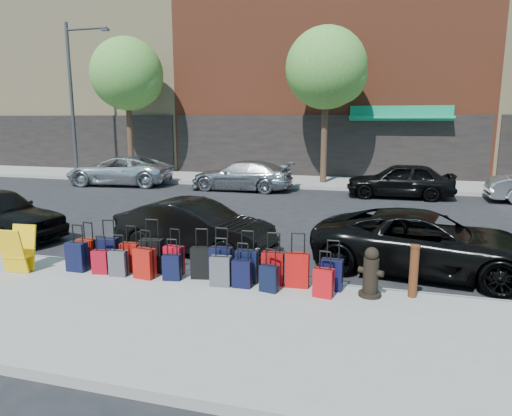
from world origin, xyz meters
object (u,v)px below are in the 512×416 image
(fire_hydrant, at_px, (371,274))
(car_near_2, at_px, (426,243))
(bollard, at_px, (414,270))
(display_rack, at_px, (18,250))
(car_far_1, at_px, (242,176))
(car_far_0, at_px, (119,171))
(tree_center, at_px, (329,70))
(streetlight, at_px, (74,91))
(tree_left, at_px, (129,76))
(car_near_1, at_px, (195,227))
(car_far_2, at_px, (400,180))
(suitcase_front_5, at_px, (202,263))

(fire_hydrant, relative_size, car_near_2, 0.19)
(bollard, height_order, display_rack, display_rack)
(car_far_1, bearing_deg, fire_hydrant, 27.69)
(bollard, bearing_deg, car_far_0, 138.33)
(display_rack, distance_m, car_far_0, 13.56)
(tree_center, xyz_separation_m, streetlight, (-13.44, -0.70, -0.75))
(tree_left, relative_size, tree_center, 1.00)
(car_near_1, bearing_deg, bollard, -103.35)
(streetlight, height_order, car_near_2, streetlight)
(streetlight, height_order, car_far_1, streetlight)
(fire_hydrant, bearing_deg, car_near_2, 83.85)
(bollard, bearing_deg, tree_left, 134.12)
(tree_center, distance_m, bollard, 15.38)
(streetlight, height_order, display_rack, streetlight)
(fire_hydrant, height_order, bollard, bollard)
(car_far_0, bearing_deg, car_far_1, 83.69)
(tree_center, height_order, fire_hydrant, tree_center)
(tree_left, bearing_deg, car_near_1, -54.11)
(fire_hydrant, distance_m, car_far_0, 17.09)
(car_far_2, bearing_deg, bollard, -2.02)
(tree_center, bearing_deg, display_rack, -105.87)
(streetlight, distance_m, car_far_1, 10.89)
(fire_hydrant, distance_m, display_rack, 6.89)
(car_near_2, xyz_separation_m, car_far_0, (-13.40, 9.74, 0.06))
(bollard, relative_size, car_near_2, 0.20)
(tree_left, distance_m, tree_center, 10.50)
(bollard, distance_m, display_rack, 7.61)
(tree_left, xyz_separation_m, suitcase_front_5, (9.92, -14.34, -4.96))
(display_rack, bearing_deg, car_far_2, 52.58)
(streetlight, distance_m, fire_hydrant, 21.49)
(suitcase_front_5, bearing_deg, tree_left, 113.32)
(fire_hydrant, xyz_separation_m, bollard, (0.71, 0.16, 0.07))
(streetlight, distance_m, car_near_1, 17.10)
(suitcase_front_5, relative_size, car_near_2, 0.21)
(streetlight, bearing_deg, car_far_1, -10.91)
(fire_hydrant, relative_size, display_rack, 0.96)
(bollard, bearing_deg, car_far_1, 120.31)
(car_far_0, bearing_deg, suitcase_front_5, 31.88)
(tree_center, bearing_deg, bollard, -76.93)
(tree_center, relative_size, suitcase_front_5, 7.47)
(streetlight, height_order, suitcase_front_5, streetlight)
(display_rack, relative_size, car_far_0, 0.18)
(bollard, bearing_deg, fire_hydrant, -166.96)
(suitcase_front_5, relative_size, display_rack, 1.06)
(streetlight, relative_size, suitcase_front_5, 8.22)
(tree_left, distance_m, streetlight, 3.11)
(bollard, distance_m, car_far_2, 11.47)
(car_near_2, bearing_deg, car_far_2, 8.97)
(suitcase_front_5, height_order, car_far_0, car_far_0)
(bollard, height_order, car_near_2, car_near_2)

